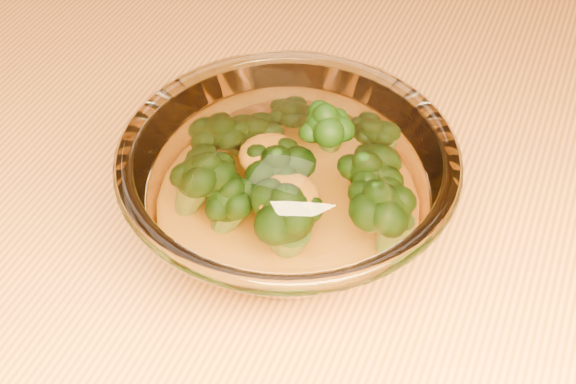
% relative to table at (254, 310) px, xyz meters
% --- Properties ---
extents(table, '(1.20, 0.80, 0.75)m').
position_rel_table_xyz_m(table, '(0.00, 0.00, 0.00)').
color(table, '#D88940').
rests_on(table, ground).
extents(glass_bowl, '(0.21, 0.21, 0.09)m').
position_rel_table_xyz_m(glass_bowl, '(0.03, -0.01, 0.15)').
color(glass_bowl, white).
rests_on(glass_bowl, table).
extents(cheese_sauce, '(0.12, 0.12, 0.03)m').
position_rel_table_xyz_m(cheese_sauce, '(0.03, -0.01, 0.13)').
color(cheese_sauce, orange).
rests_on(cheese_sauce, glass_bowl).
extents(broccoli_heap, '(0.15, 0.13, 0.07)m').
position_rel_table_xyz_m(broccoli_heap, '(0.03, -0.00, 0.16)').
color(broccoli_heap, black).
rests_on(broccoli_heap, cheese_sauce).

